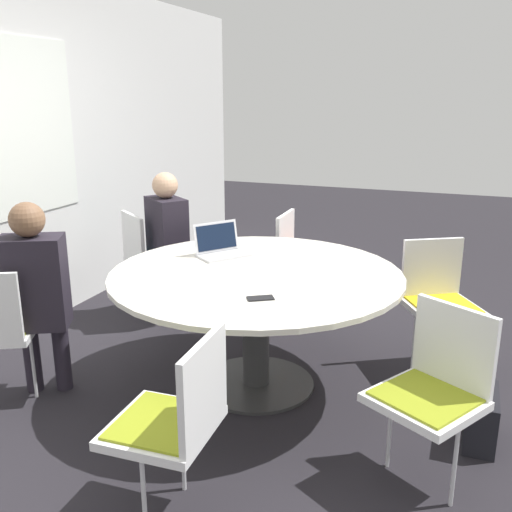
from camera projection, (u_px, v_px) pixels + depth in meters
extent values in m
plane|color=black|center=(256.00, 384.00, 3.66)|extent=(16.00, 16.00, 0.00)
cylinder|color=#333333|center=(256.00, 383.00, 3.65)|extent=(0.74, 0.74, 0.02)
cylinder|color=#333333|center=(256.00, 331.00, 3.55)|extent=(0.17, 0.17, 0.71)
cylinder|color=silver|center=(256.00, 274.00, 3.45)|extent=(1.77, 1.77, 0.03)
cube|color=white|center=(157.00, 261.00, 4.78)|extent=(0.60, 0.60, 0.04)
cube|color=teal|center=(157.00, 258.00, 4.77)|extent=(0.53, 0.53, 0.01)
cube|color=white|center=(133.00, 239.00, 4.62)|extent=(0.27, 0.35, 0.40)
cylinder|color=silver|center=(150.00, 281.00, 4.99)|extent=(0.02, 0.02, 0.42)
cylinder|color=silver|center=(167.00, 293.00, 4.70)|extent=(0.02, 0.02, 0.42)
cylinder|color=silver|center=(33.00, 366.00, 3.45)|extent=(0.02, 0.02, 0.42)
cube|color=white|center=(162.00, 427.00, 2.40)|extent=(0.46, 0.44, 0.04)
cube|color=olive|center=(162.00, 421.00, 2.40)|extent=(0.40, 0.38, 0.01)
cube|color=white|center=(204.00, 387.00, 2.28)|extent=(0.42, 0.05, 0.40)
cylinder|color=silver|center=(144.00, 501.00, 2.30)|extent=(0.02, 0.02, 0.42)
cylinder|color=silver|center=(183.00, 450.00, 2.63)|extent=(0.02, 0.02, 0.42)
cube|color=white|center=(425.00, 402.00, 2.60)|extent=(0.59, 0.59, 0.04)
cube|color=olive|center=(425.00, 397.00, 2.59)|extent=(0.52, 0.52, 0.01)
cube|color=white|center=(454.00, 346.00, 2.66)|extent=(0.24, 0.37, 0.40)
cylinder|color=silver|center=(455.00, 465.00, 2.53)|extent=(0.02, 0.02, 0.42)
cylinder|color=silver|center=(390.00, 429.00, 2.80)|extent=(0.02, 0.02, 0.42)
cube|color=white|center=(443.00, 308.00, 3.73)|extent=(0.58, 0.59, 0.04)
cube|color=gold|center=(443.00, 304.00, 3.72)|extent=(0.51, 0.52, 0.01)
cube|color=white|center=(432.00, 267.00, 3.85)|extent=(0.24, 0.38, 0.40)
cylinder|color=silver|center=(465.00, 339.00, 3.82)|extent=(0.02, 0.02, 0.42)
cylinder|color=silver|center=(414.00, 343.00, 3.76)|extent=(0.02, 0.02, 0.42)
cube|color=white|center=(308.00, 265.00, 4.65)|extent=(0.45, 0.43, 0.04)
cube|color=#E04C1E|center=(308.00, 262.00, 4.65)|extent=(0.39, 0.38, 0.01)
cube|color=white|center=(285.00, 237.00, 4.66)|extent=(0.42, 0.04, 0.40)
cylinder|color=silver|center=(312.00, 286.00, 4.88)|extent=(0.02, 0.02, 0.42)
cylinder|color=silver|center=(301.00, 299.00, 4.55)|extent=(0.02, 0.02, 0.42)
cylinder|color=#231E28|center=(176.00, 288.00, 4.77)|extent=(0.10, 0.10, 0.46)
cylinder|color=#231E28|center=(186.00, 294.00, 4.62)|extent=(0.10, 0.10, 0.46)
cube|color=#231E28|center=(167.00, 232.00, 4.50)|extent=(0.39, 0.42, 0.55)
sphere|color=tan|center=(165.00, 185.00, 4.40)|extent=(0.20, 0.20, 0.20)
cylinder|color=#231E28|center=(32.00, 356.00, 3.53)|extent=(0.10, 0.10, 0.46)
cylinder|color=#231E28|center=(62.00, 354.00, 3.55)|extent=(0.10, 0.10, 0.46)
cube|color=#231E28|center=(34.00, 283.00, 3.31)|extent=(0.36, 0.42, 0.55)
sphere|color=brown|center=(27.00, 220.00, 3.21)|extent=(0.20, 0.20, 0.20)
cube|color=silver|center=(223.00, 255.00, 3.77)|extent=(0.38, 0.35, 0.02)
cube|color=silver|center=(216.00, 237.00, 3.81)|extent=(0.29, 0.23, 0.20)
cube|color=black|center=(216.00, 237.00, 3.81)|extent=(0.26, 0.20, 0.17)
cube|color=black|center=(260.00, 298.00, 2.99)|extent=(0.13, 0.16, 0.01)
cube|color=black|center=(481.00, 417.00, 3.03)|extent=(0.36, 0.16, 0.28)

